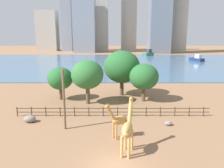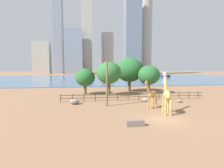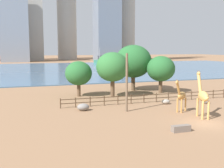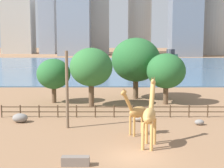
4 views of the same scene
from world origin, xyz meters
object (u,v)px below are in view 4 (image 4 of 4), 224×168
utility_pole (68,90)px  tree_left_large (137,60)px  tree_center_broad (54,74)px  boat_sailboat (170,55)px  boulder_small (140,118)px  tree_left_small (92,67)px  boulder_by_pole (21,118)px  giraffe_companion (150,115)px  feeding_trough (76,161)px  giraffe_tall (137,112)px  tree_right_tall (167,71)px  boulder_near_fence (200,122)px

utility_pole → tree_left_large: tree_left_large is taller
tree_center_broad → boat_sailboat: boat_sailboat is taller
utility_pole → boulder_small: utility_pole is taller
tree_left_small → boat_sailboat: boat_sailboat is taller
tree_left_large → boulder_by_pole: bearing=-132.5°
utility_pole → tree_left_large: 17.11m
boulder_small → tree_left_large: bearing=87.8°
giraffe_companion → boulder_by_pole: 14.12m
boulder_by_pole → feeding_trough: 13.25m
giraffe_companion → boulder_by_pole: size_ratio=3.46×
giraffe_tall → utility_pole: size_ratio=0.59×
giraffe_companion → tree_left_small: bearing=34.3°
tree_right_tall → boat_sailboat: (16.13, 94.07, -2.67)m
giraffe_tall → giraffe_companion: (0.74, -3.12, 0.46)m
boulder_by_pole → tree_left_large: size_ratio=0.18×
feeding_trough → tree_left_large: size_ratio=0.22×
utility_pole → boat_sailboat: (26.87, 105.57, -2.06)m
utility_pole → giraffe_companion: bearing=-38.1°
tree_right_tall → giraffe_tall: bearing=-108.4°
giraffe_tall → tree_center_broad: 17.59m
feeding_trough → boulder_near_fence: bearing=44.5°
giraffe_companion → boulder_by_pole: (-11.81, 7.49, -1.98)m
boulder_near_fence → boat_sailboat: bearing=82.1°
utility_pole → feeding_trough: bearing=-79.7°
giraffe_tall → tree_left_large: tree_left_large is taller
utility_pole → boulder_small: bearing=20.3°
tree_center_broad → tree_right_tall: (14.06, -0.94, 0.46)m
giraffe_companion → boat_sailboat: 112.76m
boulder_near_fence → tree_left_large: tree_left_large is taller
tree_left_small → boulder_near_fence: bearing=-40.0°
boat_sailboat → utility_pole: bearing=26.0°
boulder_by_pole → tree_left_large: bearing=47.5°
tree_left_large → tree_center_broad: tree_left_large is taller
tree_right_tall → tree_left_small: bearing=-171.3°
utility_pole → tree_left_large: (7.28, 15.39, 1.75)m
feeding_trough → boulder_small: bearing=66.9°
giraffe_tall → tree_center_broad: tree_center_broad is taller
boulder_near_fence → tree_center_broad: (-15.66, 11.38, 3.41)m
giraffe_companion → boulder_by_pole: bearing=73.0°
giraffe_tall → giraffe_companion: size_ratio=0.80×
giraffe_companion → tree_center_broad: size_ratio=0.92×
giraffe_tall → tree_left_small: size_ratio=0.59×
tree_left_small → boulder_small: bearing=-55.5°
tree_left_small → boat_sailboat: size_ratio=0.84×
boulder_near_fence → tree_center_broad: 19.65m
giraffe_companion → utility_pole: (-6.89, 5.40, 1.10)m
boulder_near_fence → giraffe_companion: bearing=-130.1°
giraffe_tall → utility_pole: bearing=-56.2°
tree_center_broad → tree_right_tall: 14.10m
boulder_near_fence → boulder_small: (-5.55, 1.44, 0.06)m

